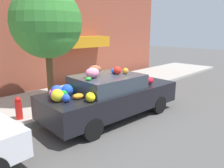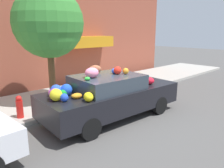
{
  "view_description": "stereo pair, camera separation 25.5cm",
  "coord_description": "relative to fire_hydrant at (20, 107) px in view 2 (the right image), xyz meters",
  "views": [
    {
      "loc": [
        -4.76,
        -4.73,
        2.72
      ],
      "look_at": [
        0.0,
        -0.07,
        1.1
      ],
      "focal_mm": 35.0,
      "sensor_mm": 36.0,
      "label": 1
    },
    {
      "loc": [
        -4.58,
        -4.91,
        2.72
      ],
      "look_at": [
        0.0,
        -0.07,
        1.1
      ],
      "focal_mm": 35.0,
      "sensor_mm": 36.0,
      "label": 2
    }
  ],
  "objects": [
    {
      "name": "ground_plane",
      "position": [
        2.31,
        -1.59,
        -0.48
      ],
      "size": [
        60.0,
        60.0,
        0.0
      ],
      "primitive_type": "plane",
      "color": "#565451"
    },
    {
      "name": "sidewalk_curb",
      "position": [
        2.31,
        1.11,
        -0.41
      ],
      "size": [
        24.0,
        3.2,
        0.13
      ],
      "color": "#B2ADA3",
      "rests_on": "ground"
    },
    {
      "name": "building_facade",
      "position": [
        2.41,
        3.34,
        2.6
      ],
      "size": [
        18.0,
        1.2,
        6.23
      ],
      "color": "#9E4C38",
      "rests_on": "ground"
    },
    {
      "name": "street_tree",
      "position": [
        1.55,
        0.78,
        2.51
      ],
      "size": [
        2.47,
        2.47,
        4.11
      ],
      "color": "brown",
      "rests_on": "sidewalk_curb"
    },
    {
      "name": "fire_hydrant",
      "position": [
        0.0,
        0.0,
        0.0
      ],
      "size": [
        0.2,
        0.2,
        0.7
      ],
      "color": "red",
      "rests_on": "sidewalk_curb"
    },
    {
      "name": "art_car",
      "position": [
        2.23,
        -1.65,
        0.28
      ],
      "size": [
        4.62,
        2.04,
        1.7
      ],
      "rotation": [
        0.0,
        0.0,
        -0.06
      ],
      "color": "black",
      "rests_on": "ground"
    }
  ]
}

